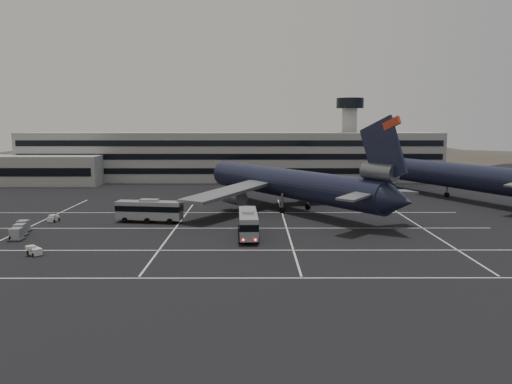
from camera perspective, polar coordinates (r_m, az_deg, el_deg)
ground at (r=77.08m, az=-5.25°, el=-4.77°), size 260.00×260.00×0.00m
lane_markings at (r=77.71m, az=-4.51°, el=-4.65°), size 90.00×55.62×0.01m
terminal at (r=146.69m, az=-4.01°, el=4.04°), size 125.00×26.00×24.00m
hills at (r=246.85m, az=2.41°, el=1.23°), size 352.00×180.00×44.00m
trijet_main at (r=96.52m, az=3.97°, el=0.99°), size 40.12×50.12×18.08m
trijet_far at (r=120.43m, az=21.41°, el=1.94°), size 31.23×54.51×18.08m
bus_near at (r=74.18m, az=-0.91°, el=-3.48°), size 3.30×11.70×4.09m
bus_far at (r=86.97m, az=-12.09°, el=-1.99°), size 11.54×4.12×3.99m
tug_a at (r=92.47m, az=-22.16°, el=-2.83°), size 1.56×2.21×1.30m
tug_b at (r=70.50m, az=-23.94°, el=-6.16°), size 2.35×2.32×1.33m
uld_cluster at (r=83.53m, az=-27.03°, el=-4.01°), size 8.66×9.55×1.81m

